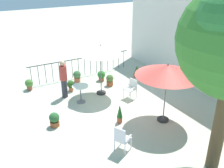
{
  "coord_description": "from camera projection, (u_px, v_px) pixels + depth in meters",
  "views": [
    {
      "loc": [
        8.46,
        -4.86,
        5.32
      ],
      "look_at": [
        0.0,
        -0.07,
        0.89
      ],
      "focal_mm": 40.69,
      "sensor_mm": 36.0,
      "label": 1
    }
  ],
  "objects": [
    {
      "name": "ground_plane",
      "position": [
        113.0,
        102.0,
        11.08
      ],
      "size": [
        60.0,
        60.0,
        0.0
      ],
      "primitive_type": "plane",
      "color": "beige"
    },
    {
      "name": "villa_facade",
      "position": [
        192.0,
        35.0,
        11.96
      ],
      "size": [
        9.62,
        0.3,
        4.97
      ],
      "primitive_type": "cube",
      "color": "silver",
      "rests_on": "ground"
    },
    {
      "name": "terrace_railing",
      "position": [
        81.0,
        64.0,
        13.54
      ],
      "size": [
        0.03,
        5.69,
        1.01
      ],
      "color": "black",
      "rests_on": "ground"
    },
    {
      "name": "patio_umbrella_0",
      "position": [
        100.0,
        50.0,
        10.99
      ],
      "size": [
        1.9,
        1.9,
        2.36
      ],
      "color": "#2D2D2D",
      "rests_on": "ground"
    },
    {
      "name": "patio_umbrella_1",
      "position": [
        168.0,
        71.0,
        8.91
      ],
      "size": [
        2.32,
        2.32,
        2.33
      ],
      "color": "#2D2D2D",
      "rests_on": "ground"
    },
    {
      "name": "cafe_table_0",
      "position": [
        80.0,
        91.0,
        10.87
      ],
      "size": [
        0.7,
        0.7,
        0.78
      ],
      "color": "white",
      "rests_on": "ground"
    },
    {
      "name": "patio_chair_0",
      "position": [
        131.0,
        87.0,
        11.25
      ],
      "size": [
        0.55,
        0.56,
        0.88
      ],
      "color": "white",
      "rests_on": "ground"
    },
    {
      "name": "patio_chair_1",
      "position": [
        122.0,
        138.0,
        7.92
      ],
      "size": [
        0.57,
        0.57,
        0.9
      ],
      "color": "white",
      "rests_on": "ground"
    },
    {
      "name": "potted_plant_0",
      "position": [
        110.0,
        80.0,
        12.55
      ],
      "size": [
        0.37,
        0.38,
        0.58
      ],
      "color": "#9E512D",
      "rests_on": "ground"
    },
    {
      "name": "potted_plant_1",
      "position": [
        120.0,
        113.0,
        9.48
      ],
      "size": [
        0.21,
        0.21,
        0.77
      ],
      "color": "#B8543A",
      "rests_on": "ground"
    },
    {
      "name": "potted_plant_2",
      "position": [
        29.0,
        84.0,
        12.1
      ],
      "size": [
        0.38,
        0.38,
        0.54
      ],
      "color": "#A8553B",
      "rests_on": "ground"
    },
    {
      "name": "potted_plant_3",
      "position": [
        54.0,
        119.0,
        9.3
      ],
      "size": [
        0.38,
        0.38,
        0.55
      ],
      "color": "#9F542E",
      "rests_on": "ground"
    },
    {
      "name": "potted_plant_4",
      "position": [
        77.0,
        76.0,
        12.98
      ],
      "size": [
        0.4,
        0.4,
        0.59
      ],
      "color": "#C56442",
      "rests_on": "ground"
    },
    {
      "name": "potted_plant_5",
      "position": [
        137.0,
        71.0,
        13.5
      ],
      "size": [
        0.33,
        0.33,
        0.66
      ],
      "color": "#A64A37",
      "rests_on": "ground"
    },
    {
      "name": "potted_plant_6",
      "position": [
        101.0,
        75.0,
        13.11
      ],
      "size": [
        0.4,
        0.4,
        0.54
      ],
      "color": "#AA5B37",
      "rests_on": "ground"
    },
    {
      "name": "potted_plant_7",
      "position": [
        71.0,
        85.0,
        12.0
      ],
      "size": [
        0.35,
        0.35,
        0.53
      ],
      "color": "#CE7145",
      "rests_on": "ground"
    },
    {
      "name": "standing_person",
      "position": [
        64.0,
        79.0,
        11.19
      ],
      "size": [
        0.33,
        0.33,
        1.72
      ],
      "color": "#33333D",
      "rests_on": "ground"
    }
  ]
}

